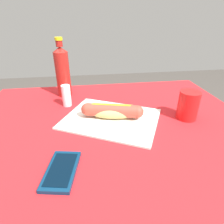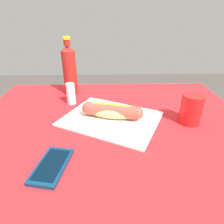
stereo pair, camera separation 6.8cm
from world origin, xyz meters
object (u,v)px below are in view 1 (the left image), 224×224
at_px(drinking_cup, 189,106).
at_px(salt_shaker, 66,96).
at_px(cell_phone, 62,170).
at_px(hot_dog, 112,111).
at_px(soda_bottle, 63,71).

height_order(drinking_cup, salt_shaker, drinking_cup).
bearing_deg(cell_phone, hot_dog, 56.34).
distance_m(drinking_cup, salt_shaker, 0.47).
bearing_deg(salt_shaker, soda_bottle, 98.33).
bearing_deg(drinking_cup, hot_dog, 173.00).
xyz_separation_m(hot_dog, salt_shaker, (-0.17, 0.14, 0.01)).
bearing_deg(drinking_cup, salt_shaker, 158.41).
distance_m(hot_dog, soda_bottle, 0.33).
height_order(cell_phone, soda_bottle, soda_bottle).
xyz_separation_m(cell_phone, drinking_cup, (0.43, 0.20, 0.05)).
distance_m(hot_dog, cell_phone, 0.29).
distance_m(cell_phone, soda_bottle, 0.51).
height_order(hot_dog, cell_phone, hot_dog).
relative_size(cell_phone, soda_bottle, 0.56).
bearing_deg(soda_bottle, drinking_cup, -32.34).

